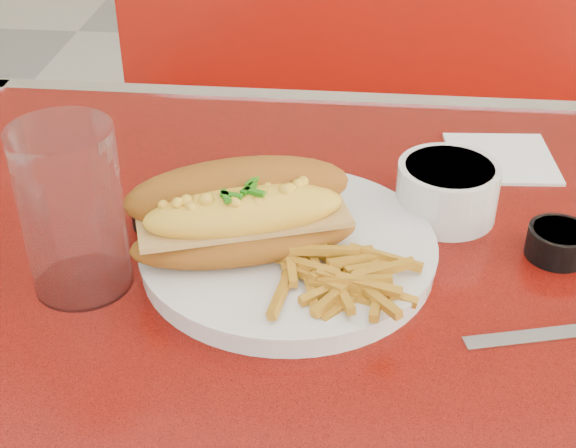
# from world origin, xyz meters

# --- Properties ---
(diner_table) EXTENTS (1.23, 0.83, 0.77)m
(diner_table) POSITION_xyz_m (0.00, 0.00, 0.61)
(diner_table) COLOR red
(diner_table) RESTS_ON ground
(booth_bench_far) EXTENTS (1.20, 0.51, 0.90)m
(booth_bench_far) POSITION_xyz_m (0.00, 0.81, 0.29)
(booth_bench_far) COLOR #A1140A
(booth_bench_far) RESTS_ON ground
(dinner_plate) EXTENTS (0.37, 0.37, 0.02)m
(dinner_plate) POSITION_xyz_m (-0.16, 0.03, 0.78)
(dinner_plate) COLOR white
(dinner_plate) RESTS_ON diner_table
(mac_hoagie) EXTENTS (0.23, 0.16, 0.09)m
(mac_hoagie) POSITION_xyz_m (-0.20, 0.01, 0.83)
(mac_hoagie) COLOR #9A5918
(mac_hoagie) RESTS_ON dinner_plate
(fries_pile) EXTENTS (0.11, 0.10, 0.03)m
(fries_pile) POSITION_xyz_m (-0.11, -0.02, 0.80)
(fries_pile) COLOR gold
(fries_pile) RESTS_ON dinner_plate
(fork) EXTENTS (0.04, 0.14, 0.00)m
(fork) POSITION_xyz_m (-0.09, 0.03, 0.79)
(fork) COLOR #BBBABF
(fork) RESTS_ON dinner_plate
(gravy_ramekin) EXTENTS (0.13, 0.13, 0.06)m
(gravy_ramekin) POSITION_xyz_m (-0.01, 0.12, 0.80)
(gravy_ramekin) COLOR white
(gravy_ramekin) RESTS_ON diner_table
(sauce_cup_left) EXTENTS (0.08, 0.08, 0.03)m
(sauce_cup_left) POSITION_xyz_m (-0.29, 0.08, 0.79)
(sauce_cup_left) COLOR black
(sauce_cup_left) RESTS_ON diner_table
(sauce_cup_right) EXTENTS (0.07, 0.07, 0.03)m
(sauce_cup_right) POSITION_xyz_m (0.10, 0.06, 0.79)
(sauce_cup_right) COLOR black
(sauce_cup_right) RESTS_ON diner_table
(water_tumbler) EXTENTS (0.10, 0.10, 0.16)m
(water_tumbler) POSITION_xyz_m (-0.34, -0.02, 0.85)
(water_tumbler) COLOR #C3E8FB
(water_tumbler) RESTS_ON diner_table
(paper_napkin) EXTENTS (0.13, 0.13, 0.00)m
(paper_napkin) POSITION_xyz_m (0.07, 0.25, 0.77)
(paper_napkin) COLOR white
(paper_napkin) RESTS_ON diner_table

